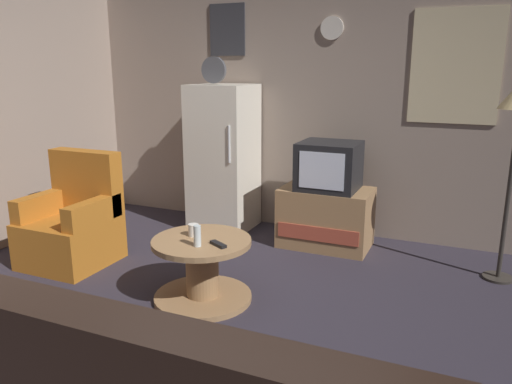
% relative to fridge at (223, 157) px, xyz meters
% --- Properties ---
extents(ground_plane, '(12.00, 12.00, 0.00)m').
position_rel_fridge_xyz_m(ground_plane, '(0.87, -2.08, -0.75)').
color(ground_plane, '#2D2833').
extents(wall_with_art, '(5.20, 0.12, 2.55)m').
position_rel_fridge_xyz_m(wall_with_art, '(0.88, 0.37, 0.53)').
color(wall_with_art, gray).
rests_on(wall_with_art, ground_plane).
extents(fridge, '(0.60, 0.62, 1.77)m').
position_rel_fridge_xyz_m(fridge, '(0.00, 0.00, 0.00)').
color(fridge, silver).
rests_on(fridge, ground_plane).
extents(tv_stand, '(0.84, 0.53, 0.56)m').
position_rel_fridge_xyz_m(tv_stand, '(1.15, -0.13, -0.47)').
color(tv_stand, '#9E754C').
rests_on(tv_stand, ground_plane).
extents(crt_tv, '(0.54, 0.51, 0.44)m').
position_rel_fridge_xyz_m(crt_tv, '(1.16, -0.13, 0.03)').
color(crt_tv, black).
rests_on(crt_tv, tv_stand).
extents(coffee_table, '(0.72, 0.72, 0.47)m').
position_rel_fridge_xyz_m(coffee_table, '(0.64, -1.60, -0.52)').
color(coffee_table, '#9E754C').
rests_on(coffee_table, ground_plane).
extents(wine_glass, '(0.05, 0.05, 0.15)m').
position_rel_fridge_xyz_m(wine_glass, '(0.69, -1.74, -0.21)').
color(wine_glass, silver).
rests_on(wine_glass, coffee_table).
extents(mug_ceramic_white, '(0.08, 0.08, 0.09)m').
position_rel_fridge_xyz_m(mug_ceramic_white, '(0.55, -1.56, -0.24)').
color(mug_ceramic_white, silver).
rests_on(mug_ceramic_white, coffee_table).
extents(remote_control, '(0.15, 0.11, 0.02)m').
position_rel_fridge_xyz_m(remote_control, '(0.81, -1.67, -0.27)').
color(remote_control, black).
rests_on(remote_control, coffee_table).
extents(armchair, '(0.68, 0.68, 0.96)m').
position_rel_fridge_xyz_m(armchair, '(-0.76, -1.39, -0.42)').
color(armchair, '#B2661E').
rests_on(armchair, ground_plane).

